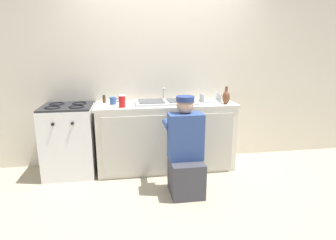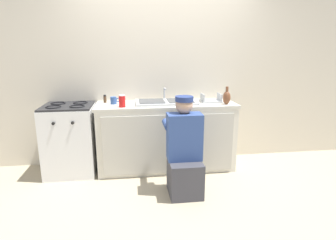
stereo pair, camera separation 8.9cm
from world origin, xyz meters
TOP-DOWN VIEW (x-y plane):
  - ground_plane at (0.00, 0.00)m, footprint 12.00×12.00m
  - back_wall at (0.00, 0.65)m, footprint 6.00×0.10m
  - counter_cabinet at (0.00, 0.29)m, footprint 1.81×0.62m
  - countertop at (0.00, 0.30)m, footprint 1.85×0.62m
  - sink_double_basin at (0.00, 0.30)m, footprint 0.80×0.44m
  - stove_range at (-1.26, 0.30)m, footprint 0.63×0.62m
  - plumber_person at (0.11, -0.45)m, footprint 0.42×0.61m
  - coffee_mug at (-0.68, 0.33)m, footprint 0.13×0.08m
  - vase_decorative at (0.77, 0.13)m, footprint 0.10×0.10m
  - dish_rack_tray at (0.62, 0.33)m, footprint 0.28×0.22m
  - spice_bottle_pepper at (-0.81, 0.45)m, footprint 0.04×0.04m
  - soda_cup_red at (-0.57, 0.12)m, footprint 0.08×0.08m

SIDE VIEW (x-z plane):
  - ground_plane at x=0.00m, z-range 0.00..0.00m
  - counter_cabinet at x=0.00m, z-range 0.00..0.87m
  - stove_range at x=-1.26m, z-range 0.00..0.92m
  - plumber_person at x=0.11m, z-range -0.09..1.01m
  - countertop at x=0.00m, z-range 0.87..0.90m
  - sink_double_basin at x=0.00m, z-range 0.83..1.02m
  - dish_rack_tray at x=0.62m, z-range 0.87..0.98m
  - coffee_mug at x=-0.68m, z-range 0.90..1.00m
  - spice_bottle_pepper at x=-0.81m, z-range 0.90..1.01m
  - soda_cup_red at x=-0.57m, z-range 0.90..1.05m
  - vase_decorative at x=0.77m, z-range 0.88..1.11m
  - back_wall at x=0.00m, z-range 0.00..2.50m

